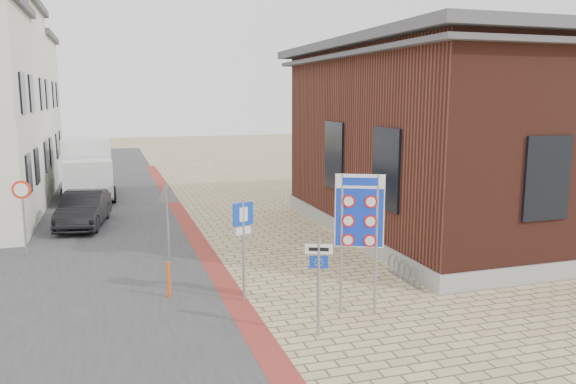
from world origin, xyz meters
TOP-DOWN VIEW (x-y plane):
  - ground at (0.00, 0.00)m, footprint 120.00×120.00m
  - road_strip at (-5.50, 15.00)m, footprint 7.00×60.00m
  - curb_strip at (-2.00, 10.00)m, footprint 0.60×40.00m
  - brick_building at (8.99, 7.00)m, footprint 13.00×13.00m
  - bike_rack at (2.65, 2.20)m, footprint 0.08×1.80m
  - sedan at (-5.76, 11.59)m, footprint 2.04×4.26m
  - box_truck at (-5.80, 17.98)m, footprint 2.52×5.55m
  - border_sign at (0.50, 0.50)m, footprint 1.01×0.50m
  - essen_sign at (-0.80, -0.40)m, footprint 0.53×0.25m
  - parking_sign at (-1.80, 2.00)m, footprint 0.53×0.22m
  - yield_sign at (-3.17, 6.00)m, footprint 0.84×0.08m
  - speed_sign at (-7.32, 7.76)m, footprint 0.56×0.11m
  - bollard at (-3.50, 2.80)m, footprint 0.10×0.10m

SIDE VIEW (x-z plane):
  - ground at x=0.00m, z-range 0.00..0.00m
  - road_strip at x=-5.50m, z-range 0.00..0.02m
  - curb_strip at x=-2.00m, z-range 0.00..0.03m
  - bike_rack at x=2.65m, z-range -0.04..0.56m
  - bollard at x=-3.50m, z-range 0.00..0.91m
  - sedan at x=-5.76m, z-range 0.00..1.35m
  - essen_sign at x=-0.80m, z-range 0.31..2.39m
  - box_truck at x=-5.80m, z-range 0.05..2.91m
  - speed_sign at x=-7.32m, z-range 0.41..2.79m
  - parking_sign at x=-1.80m, z-range 0.45..2.96m
  - yield_sign at x=-3.17m, z-range 0.62..2.99m
  - border_sign at x=0.50m, z-range 0.72..3.92m
  - brick_building at x=8.99m, z-range 0.09..6.89m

